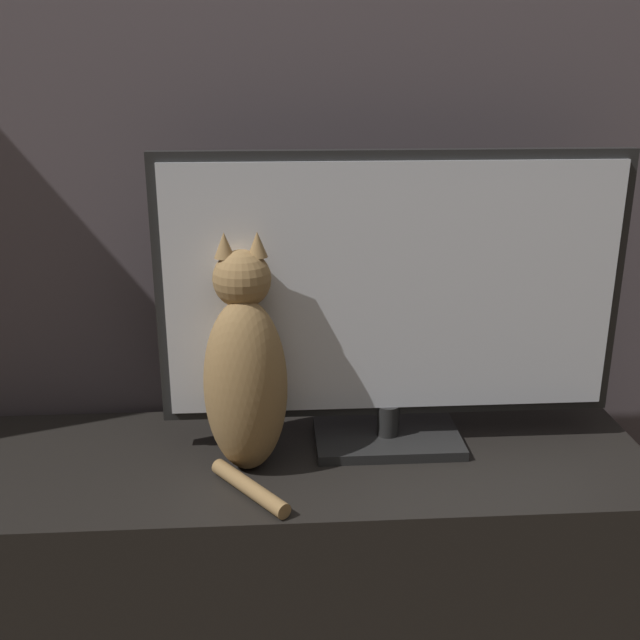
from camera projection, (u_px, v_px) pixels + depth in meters
wall_back at (280, 33)px, 1.43m from camera, size 4.80×0.05×2.60m
tv_stand at (291, 573)px, 1.52m from camera, size 1.39×0.44×0.53m
tv at (391, 299)px, 1.40m from camera, size 0.87×0.17×0.57m
cat at (245, 373)px, 1.35m from camera, size 0.16×0.27×0.44m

